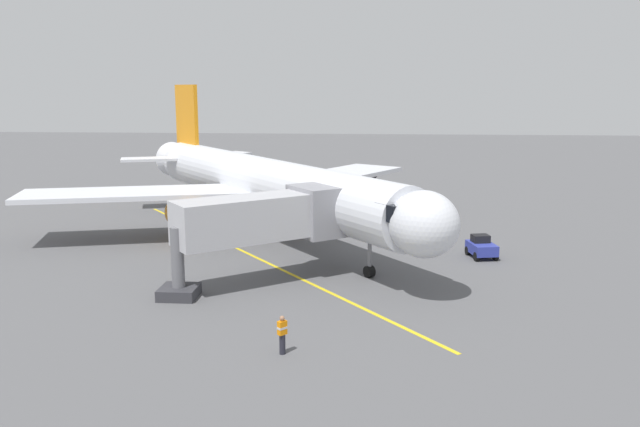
{
  "coord_description": "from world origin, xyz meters",
  "views": [
    {
      "loc": [
        -7.8,
        51.02,
        11.15
      ],
      "look_at": [
        -4.28,
        9.3,
        3.0
      ],
      "focal_mm": 36.15,
      "sensor_mm": 36.0,
      "label": 1
    }
  ],
  "objects_px": {
    "airplane": "(262,183)",
    "ground_crew_marshaller": "(282,334)",
    "belt_loader_portside": "(367,186)",
    "jet_bridge": "(270,218)",
    "tug_near_nose": "(481,247)"
  },
  "relations": [
    {
      "from": "airplane",
      "to": "ground_crew_marshaller",
      "type": "distance_m",
      "value": 23.38
    },
    {
      "from": "ground_crew_marshaller",
      "to": "belt_loader_portside",
      "type": "distance_m",
      "value": 43.79
    },
    {
      "from": "airplane",
      "to": "jet_bridge",
      "type": "xyz_separation_m",
      "value": [
        -2.59,
        12.22,
        -0.24
      ]
    },
    {
      "from": "airplane",
      "to": "tug_near_nose",
      "type": "distance_m",
      "value": 17.14
    },
    {
      "from": "tug_near_nose",
      "to": "belt_loader_portside",
      "type": "bearing_deg",
      "value": -73.34
    },
    {
      "from": "airplane",
      "to": "ground_crew_marshaller",
      "type": "relative_size",
      "value": 20.16
    },
    {
      "from": "tug_near_nose",
      "to": "ground_crew_marshaller",
      "type": "bearing_deg",
      "value": 56.95
    },
    {
      "from": "jet_bridge",
      "to": "belt_loader_portside",
      "type": "bearing_deg",
      "value": -98.94
    },
    {
      "from": "ground_crew_marshaller",
      "to": "jet_bridge",
      "type": "bearing_deg",
      "value": -78.18
    },
    {
      "from": "jet_bridge",
      "to": "tug_near_nose",
      "type": "distance_m",
      "value": 15.05
    },
    {
      "from": "ground_crew_marshaller",
      "to": "belt_loader_portside",
      "type": "height_order",
      "value": "belt_loader_portside"
    },
    {
      "from": "belt_loader_portside",
      "to": "ground_crew_marshaller",
      "type": "bearing_deg",
      "value": 86.01
    },
    {
      "from": "airplane",
      "to": "tug_near_nose",
      "type": "height_order",
      "value": "airplane"
    },
    {
      "from": "tug_near_nose",
      "to": "belt_loader_portside",
      "type": "relative_size",
      "value": 0.54
    },
    {
      "from": "jet_bridge",
      "to": "tug_near_nose",
      "type": "bearing_deg",
      "value": -153.77
    }
  ]
}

